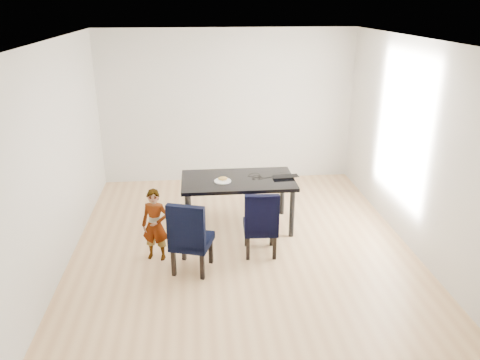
{
  "coord_description": "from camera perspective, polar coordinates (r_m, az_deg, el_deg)",
  "views": [
    {
      "loc": [
        -0.57,
        -5.67,
        3.14
      ],
      "look_at": [
        0.0,
        0.2,
        0.85
      ],
      "focal_mm": 35.0,
      "sensor_mm": 36.0,
      "label": 1
    }
  ],
  "objects": [
    {
      "name": "ceiling",
      "position": [
        5.72,
        0.2,
        16.85
      ],
      "size": [
        4.5,
        5.0,
        0.01
      ],
      "primitive_type": "cube",
      "color": "white",
      "rests_on": "wall_back"
    },
    {
      "name": "child",
      "position": [
        6.02,
        -10.3,
        -5.42
      ],
      "size": [
        0.39,
        0.31,
        0.95
      ],
      "primitive_type": "imported",
      "rotation": [
        0.0,
        0.0,
        -0.25
      ],
      "color": "#FF3A15",
      "rests_on": "floor"
    },
    {
      "name": "sandwich",
      "position": [
        6.55,
        -2.12,
        0.19
      ],
      "size": [
        0.15,
        0.11,
        0.05
      ],
      "primitive_type": "ellipsoid",
      "rotation": [
        0.0,
        0.0,
        -0.38
      ],
      "color": "#B58B40",
      "rests_on": "plate"
    },
    {
      "name": "plate",
      "position": [
        6.56,
        -2.12,
        -0.11
      ],
      "size": [
        0.28,
        0.28,
        0.01
      ],
      "primitive_type": "cylinder",
      "rotation": [
        0.0,
        0.0,
        0.18
      ],
      "color": "white",
      "rests_on": "dining_table"
    },
    {
      "name": "wall_left",
      "position": [
        6.18,
        -21.12,
        2.93
      ],
      "size": [
        0.01,
        5.0,
        2.7
      ],
      "primitive_type": "cube",
      "color": "silver",
      "rests_on": "ground"
    },
    {
      "name": "cable_tangle",
      "position": [
        6.67,
        2.12,
        0.23
      ],
      "size": [
        0.18,
        0.18,
        0.01
      ],
      "primitive_type": "torus",
      "rotation": [
        0.0,
        0.0,
        0.3
      ],
      "color": "black",
      "rests_on": "dining_table"
    },
    {
      "name": "floor",
      "position": [
        6.51,
        0.17,
        -7.67
      ],
      "size": [
        4.5,
        5.0,
        0.01
      ],
      "primitive_type": "cube",
      "color": "tan",
      "rests_on": "ground"
    },
    {
      "name": "chair_left",
      "position": [
        5.72,
        -5.9,
        -6.7
      ],
      "size": [
        0.58,
        0.59,
        0.94
      ],
      "primitive_type": "cube",
      "rotation": [
        0.0,
        0.0,
        -0.31
      ],
      "color": "black",
      "rests_on": "floor"
    },
    {
      "name": "dining_table",
      "position": [
        6.79,
        -0.24,
        -2.83
      ],
      "size": [
        1.6,
        0.9,
        0.75
      ],
      "primitive_type": "cube",
      "color": "black",
      "rests_on": "floor"
    },
    {
      "name": "wall_back",
      "position": [
        8.39,
        -1.53,
        8.88
      ],
      "size": [
        4.5,
        0.01,
        2.7
      ],
      "primitive_type": "cube",
      "color": "silver",
      "rests_on": "ground"
    },
    {
      "name": "wall_front",
      "position": [
        3.68,
        4.09,
        -7.91
      ],
      "size": [
        4.5,
        0.01,
        2.7
      ],
      "primitive_type": "cube",
      "color": "white",
      "rests_on": "ground"
    },
    {
      "name": "chair_right",
      "position": [
        6.08,
        2.51,
        -5.09
      ],
      "size": [
        0.46,
        0.47,
        0.9
      ],
      "primitive_type": "cube",
      "rotation": [
        0.0,
        0.0,
        -0.06
      ],
      "color": "black",
      "rests_on": "floor"
    },
    {
      "name": "laptop",
      "position": [
        6.76,
        5.47,
        0.54
      ],
      "size": [
        0.39,
        0.27,
        0.03
      ],
      "primitive_type": "imported",
      "rotation": [
        0.0,
        0.0,
        3.23
      ],
      "color": "black",
      "rests_on": "dining_table"
    },
    {
      "name": "wall_right",
      "position": [
        6.58,
        20.16,
        4.12
      ],
      "size": [
        0.01,
        5.0,
        2.7
      ],
      "primitive_type": "cube",
      "color": "silver",
      "rests_on": "ground"
    }
  ]
}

